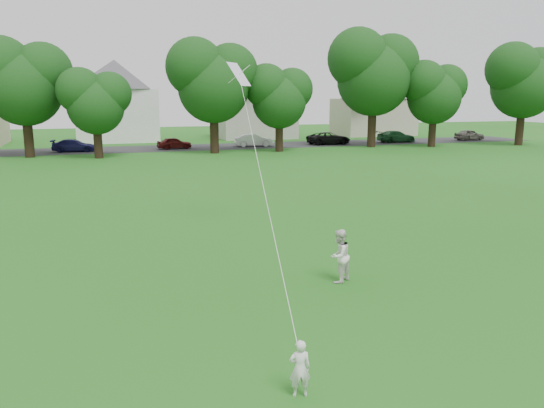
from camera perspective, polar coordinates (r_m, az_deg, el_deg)
name	(u,v)px	position (r m, az deg, el deg)	size (l,w,h in m)	color
ground	(214,335)	(11.47, -6.30, -13.88)	(160.00, 160.00, 0.00)	#1C5814
street	(122,149)	(52.44, -15.79, 5.67)	(90.00, 7.00, 0.01)	#2D2D30
toddler	(300,368)	(9.15, 3.02, -17.25)	(0.36, 0.24, 1.00)	silver
older_boy	(339,256)	(14.32, 7.24, -5.55)	(0.71, 0.55, 1.45)	white
kite	(258,162)	(13.97, -1.51, 4.53)	(1.59, 6.40, 12.82)	silver
tree_row	(188,77)	(46.93, -9.07, 13.36)	(81.77, 9.70, 11.71)	black
parked_cars	(178,142)	(51.84, -10.10, 6.55)	(73.02, 2.52, 1.27)	black
house_row	(104,96)	(62.18, -17.62, 11.06)	(77.83, 13.92, 10.46)	silver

